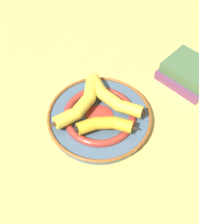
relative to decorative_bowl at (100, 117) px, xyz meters
name	(u,v)px	position (x,y,z in m)	size (l,w,h in m)	color
ground_plane	(103,112)	(0.01, 0.03, -0.02)	(2.80, 2.80, 0.00)	#E5CC6B
decorative_bowl	(100,117)	(0.00, 0.00, 0.00)	(0.30, 0.30, 0.03)	slate
banana_a	(106,124)	(0.02, -0.05, 0.04)	(0.17, 0.06, 0.03)	gold
banana_b	(80,105)	(-0.06, 0.01, 0.04)	(0.13, 0.19, 0.04)	yellow
banana_c	(111,97)	(0.03, 0.05, 0.04)	(0.17, 0.16, 0.04)	yellow
book_stack	(191,73)	(0.28, 0.18, 0.01)	(0.22, 0.22, 0.07)	#753D70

